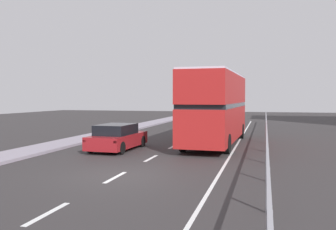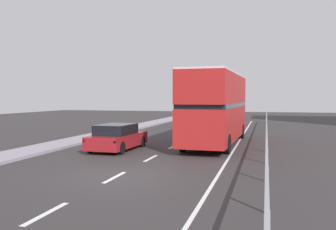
% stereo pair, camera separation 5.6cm
% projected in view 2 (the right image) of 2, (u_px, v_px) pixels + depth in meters
% --- Properties ---
extents(ground_plane, '(75.60, 120.00, 0.10)m').
position_uv_depth(ground_plane, '(120.00, 176.00, 13.48)').
color(ground_plane, '#302D2E').
extents(lane_paint_markings, '(3.63, 46.00, 0.01)m').
position_uv_depth(lane_paint_markings, '(213.00, 146.00, 21.22)').
color(lane_paint_markings, silver).
rests_on(lane_paint_markings, ground).
extents(bridge_side_railing, '(0.10, 42.00, 1.16)m').
position_uv_depth(bridge_side_railing, '(267.00, 131.00, 20.79)').
color(bridge_side_railing, gray).
rests_on(bridge_side_railing, ground).
extents(double_decker_bus_red, '(2.86, 10.23, 4.26)m').
position_uv_depth(double_decker_bus_red, '(216.00, 106.00, 22.03)').
color(double_decker_bus_red, '#AB1D1C').
rests_on(double_decker_bus_red, ground).
extents(hatchback_car_near, '(2.00, 4.34, 1.39)m').
position_uv_depth(hatchback_car_near, '(117.00, 137.00, 19.81)').
color(hatchback_car_near, maroon).
rests_on(hatchback_car_near, ground).
extents(sedan_car_ahead, '(2.00, 4.63, 1.40)m').
position_uv_depth(sedan_car_ahead, '(197.00, 119.00, 36.17)').
color(sedan_car_ahead, '#47444D').
rests_on(sedan_car_ahead, ground).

